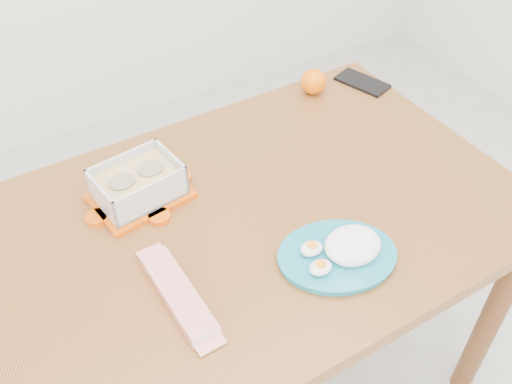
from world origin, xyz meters
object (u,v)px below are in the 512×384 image
orange_fruit (314,82)px  smartphone (362,82)px  rice_plate (342,251)px  food_container (138,184)px  dining_table (256,241)px

orange_fruit → smartphone: (0.15, -0.03, -0.03)m
orange_fruit → smartphone: orange_fruit is taller
orange_fruit → rice_plate: orange_fruit is taller
food_container → dining_table: bearing=-47.6°
rice_plate → smartphone: (0.44, 0.52, -0.02)m
smartphone → rice_plate: bearing=-151.0°
dining_table → rice_plate: bearing=-68.6°
food_container → rice_plate: (0.30, -0.37, -0.02)m
food_container → smartphone: food_container is taller
smartphone → dining_table: bearing=-170.0°
dining_table → rice_plate: rice_plate is taller
dining_table → food_container: (-0.21, 0.17, 0.14)m
dining_table → orange_fruit: 0.53m
orange_fruit → rice_plate: bearing=-117.7°
smartphone → food_container: bearing=170.6°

